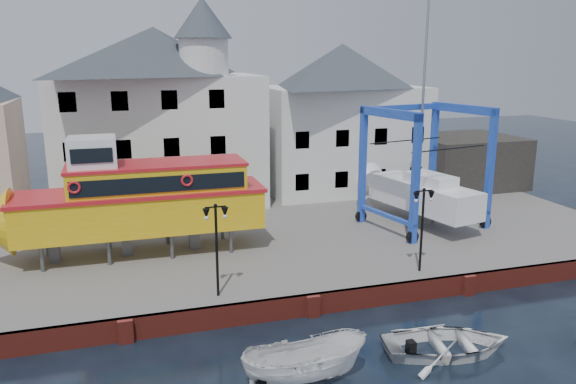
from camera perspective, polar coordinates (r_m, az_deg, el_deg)
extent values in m
plane|color=black|center=(25.65, 2.50, -12.47)|extent=(140.00, 140.00, 0.00)
cube|color=#636260|center=(35.28, -3.46, -4.17)|extent=(44.00, 22.00, 1.00)
cube|color=maroon|center=(25.54, 2.42, -11.35)|extent=(44.00, 0.25, 1.00)
cube|color=maroon|center=(24.17, -16.16, -13.43)|extent=(0.60, 0.36, 1.00)
cube|color=maroon|center=(25.39, 2.55, -11.50)|extent=(0.60, 0.36, 1.00)
cube|color=maroon|center=(28.86, 17.89, -8.99)|extent=(0.60, 0.36, 1.00)
cube|color=silver|center=(40.69, -12.98, 5.13)|extent=(14.00, 8.00, 9.00)
pyramid|color=#343A44|center=(40.28, -13.45, 13.74)|extent=(14.00, 8.00, 3.20)
cube|color=black|center=(37.35, -20.70, -0.69)|extent=(1.00, 0.08, 1.20)
cube|color=black|center=(37.25, -16.11, -0.38)|extent=(1.00, 0.08, 1.20)
cube|color=black|center=(37.39, -11.52, -0.06)|extent=(1.00, 0.08, 1.20)
cube|color=black|center=(37.77, -6.99, 0.26)|extent=(1.00, 0.08, 1.20)
cube|color=black|center=(36.77, -21.09, 3.84)|extent=(1.00, 0.08, 1.20)
cube|color=black|center=(36.67, -16.41, 4.18)|extent=(1.00, 0.08, 1.20)
cube|color=black|center=(36.81, -11.74, 4.48)|extent=(1.00, 0.08, 1.20)
cube|color=black|center=(37.20, -7.12, 4.76)|extent=(1.00, 0.08, 1.20)
cube|color=black|center=(36.42, -21.50, 8.49)|extent=(1.00, 0.08, 1.20)
cube|color=black|center=(36.32, -16.73, 8.85)|extent=(1.00, 0.08, 1.20)
cube|color=black|center=(36.47, -11.97, 9.14)|extent=(1.00, 0.08, 1.20)
cube|color=black|center=(36.86, -7.26, 9.37)|extent=(1.00, 0.08, 1.20)
cylinder|color=silver|center=(38.22, -8.55, 13.38)|extent=(3.20, 3.20, 2.40)
cone|color=#343A44|center=(38.29, -8.69, 17.12)|extent=(3.80, 3.80, 2.60)
cube|color=silver|center=(44.45, 5.37, 5.47)|extent=(12.00, 8.00, 8.00)
pyramid|color=#343A44|center=(44.01, 5.53, 12.70)|extent=(12.00, 8.00, 3.20)
cube|color=black|center=(39.68, 1.44, 1.01)|extent=(1.00, 0.08, 1.20)
cube|color=black|center=(40.71, 5.45, 1.27)|extent=(1.00, 0.08, 1.20)
cube|color=black|center=(41.93, 9.25, 1.52)|extent=(1.00, 0.08, 1.20)
cube|color=black|center=(43.32, 12.81, 1.75)|extent=(1.00, 0.08, 1.20)
cube|color=black|center=(39.13, 1.46, 5.30)|extent=(1.00, 0.08, 1.20)
cube|color=black|center=(40.17, 5.55, 5.46)|extent=(1.00, 0.08, 1.20)
cube|color=black|center=(41.41, 9.40, 5.58)|extent=(1.00, 0.08, 1.20)
cube|color=black|center=(42.82, 13.02, 5.68)|extent=(1.00, 0.08, 1.20)
cube|color=#272422|center=(47.77, 17.43, 3.04)|extent=(8.00, 7.00, 4.00)
cylinder|color=black|center=(24.63, -7.24, -6.12)|extent=(0.12, 0.12, 4.00)
cube|color=black|center=(24.01, -7.38, -1.52)|extent=(0.90, 0.06, 0.06)
sphere|color=black|center=(24.00, -7.39, -1.35)|extent=(0.16, 0.16, 0.16)
cone|color=black|center=(24.03, -8.30, -2.21)|extent=(0.32, 0.32, 0.45)
sphere|color=white|center=(24.08, -8.29, -2.62)|extent=(0.18, 0.18, 0.18)
cone|color=black|center=(24.15, -6.43, -2.06)|extent=(0.32, 0.32, 0.45)
sphere|color=white|center=(24.20, -6.42, -2.47)|extent=(0.18, 0.18, 0.18)
cylinder|color=black|center=(27.96, 13.43, -3.97)|extent=(0.12, 0.12, 4.00)
cube|color=black|center=(27.42, 13.66, 0.12)|extent=(0.90, 0.06, 0.06)
sphere|color=black|center=(27.41, 13.67, 0.26)|extent=(0.16, 0.16, 0.16)
cone|color=black|center=(27.29, 12.91, -0.49)|extent=(0.32, 0.32, 0.45)
sphere|color=white|center=(27.33, 12.89, -0.86)|extent=(0.18, 0.18, 0.18)
cone|color=black|center=(27.69, 14.34, -0.37)|extent=(0.32, 0.32, 0.45)
sphere|color=white|center=(27.73, 14.32, -0.73)|extent=(0.18, 0.18, 0.18)
cylinder|color=#59595E|center=(30.04, -23.72, -6.22)|extent=(0.20, 0.20, 1.34)
cylinder|color=#59595E|center=(32.40, -23.26, -4.76)|extent=(0.20, 0.20, 1.34)
cylinder|color=#59595E|center=(29.80, -17.73, -5.85)|extent=(0.20, 0.20, 1.34)
cylinder|color=#59595E|center=(32.17, -17.72, -4.41)|extent=(0.20, 0.20, 1.34)
cylinder|color=#59595E|center=(29.88, -11.72, -5.42)|extent=(0.20, 0.20, 1.34)
cylinder|color=#59595E|center=(32.25, -12.16, -4.01)|extent=(0.20, 0.20, 1.34)
cylinder|color=#59595E|center=(30.29, -5.82, -4.93)|extent=(0.20, 0.20, 1.34)
cylinder|color=#59595E|center=(32.63, -6.69, -3.58)|extent=(0.20, 0.20, 1.34)
cube|color=#59595E|center=(31.16, -22.66, -5.42)|extent=(0.54, 0.45, 1.34)
cube|color=#59595E|center=(30.97, -16.07, -4.99)|extent=(0.54, 0.45, 1.34)
cube|color=#59595E|center=(31.19, -9.50, -4.50)|extent=(0.54, 0.45, 1.34)
cube|color=#EDAA08|center=(30.52, -14.60, -1.93)|extent=(12.50, 3.42, 1.96)
cube|color=red|center=(30.26, -14.72, 0.02)|extent=(12.77, 3.56, 0.20)
cube|color=#EDAA08|center=(30.16, -13.10, 1.30)|extent=(8.93, 3.05, 1.43)
cube|color=black|center=(28.65, -12.87, 0.75)|extent=(8.57, 0.08, 0.80)
cube|color=black|center=(31.67, -13.32, 1.95)|extent=(8.57, 0.08, 0.80)
cube|color=red|center=(30.01, -13.19, 2.78)|extent=(9.11, 3.14, 0.16)
cube|color=white|center=(29.85, -19.26, 3.74)|extent=(2.33, 2.33, 1.62)
cube|color=black|center=(28.66, -19.33, 3.49)|extent=(1.95, 0.06, 0.71)
torus|color=red|center=(28.58, -20.92, 0.43)|extent=(0.62, 0.13, 0.62)
torus|color=red|center=(28.69, -10.22, 1.17)|extent=(0.62, 0.13, 0.62)
cube|color=#1739A3|center=(31.64, 12.83, 1.18)|extent=(0.43, 0.43, 7.27)
cylinder|color=black|center=(32.48, 12.52, -4.47)|extent=(0.77, 0.41, 0.73)
cube|color=#1739A3|center=(35.28, 7.58, 2.67)|extent=(0.43, 0.43, 7.27)
cylinder|color=black|center=(36.04, 7.42, -2.44)|extent=(0.77, 0.41, 0.73)
cube|color=#1739A3|center=(35.79, 19.83, 2.13)|extent=(0.43, 0.43, 7.27)
cylinder|color=black|center=(36.54, 19.42, -2.90)|extent=(0.77, 0.41, 0.73)
cube|color=#1739A3|center=(39.04, 14.50, 3.41)|extent=(0.43, 0.43, 7.27)
cylinder|color=black|center=(39.73, 14.23, -1.23)|extent=(0.77, 0.41, 0.73)
cube|color=#1739A3|center=(32.91, 10.31, 7.86)|extent=(1.47, 5.15, 0.51)
cube|color=#1739A3|center=(34.03, 9.88, -2.32)|extent=(1.37, 5.13, 0.22)
cube|color=#1739A3|center=(36.92, 17.43, 8.07)|extent=(1.47, 5.15, 0.51)
cube|color=#1739A3|center=(37.92, 16.78, -1.05)|extent=(1.37, 5.13, 0.22)
cube|color=#1739A3|center=(36.63, 11.47, 8.38)|extent=(6.17, 1.70, 0.36)
cube|color=white|center=(35.70, 13.59, -0.37)|extent=(4.01, 8.12, 1.66)
cone|color=white|center=(39.11, 9.01, 1.06)|extent=(2.69, 2.14, 2.39)
cube|color=#59595E|center=(36.01, 13.49, -2.21)|extent=(0.65, 1.88, 0.73)
cube|color=white|center=(35.09, 14.27, 1.26)|extent=(2.29, 3.40, 0.62)
cylinder|color=#99999E|center=(35.13, 13.61, 10.23)|extent=(0.19, 0.19, 11.43)
cube|color=black|center=(33.77, 16.05, 4.24)|extent=(5.53, 1.33, 0.05)
cube|color=black|center=(36.45, 11.88, 5.14)|extent=(5.53, 1.33, 0.05)
imported|color=white|center=(21.10, 1.72, -18.69)|extent=(4.64, 1.84, 1.78)
imported|color=white|center=(23.64, 15.84, -15.44)|extent=(5.59, 4.44, 1.04)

